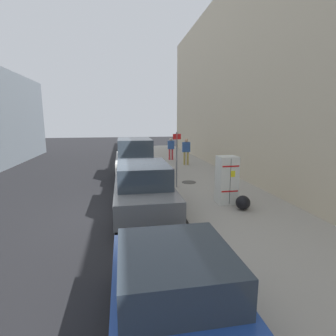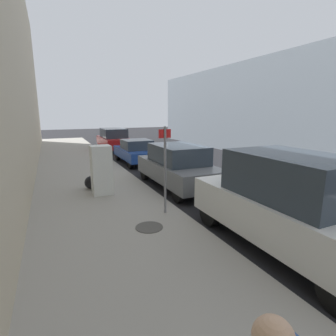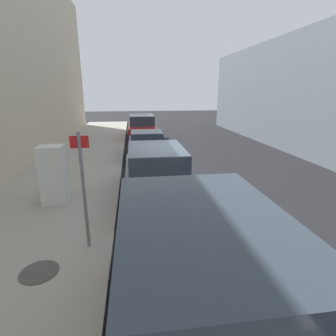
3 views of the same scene
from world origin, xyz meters
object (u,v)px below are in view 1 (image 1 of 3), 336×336
object	(u,v)px
discarded_refrigerator	(227,180)
trash_bag	(243,203)
street_sign_post	(177,157)
pedestrian_walking_far	(186,149)
parked_van_white	(135,159)
parked_suv_gray	(143,188)
pedestrian_standing_near	(171,147)
parked_hatchback_blue	(177,302)

from	to	relation	value
discarded_refrigerator	trash_bag	bearing A→B (deg)	108.55
discarded_refrigerator	street_sign_post	bearing A→B (deg)	-62.48
trash_bag	pedestrian_walking_far	world-z (taller)	pedestrian_walking_far
trash_bag	parked_van_white	bearing A→B (deg)	-61.63
parked_suv_gray	discarded_refrigerator	bearing A→B (deg)	-178.17
pedestrian_standing_near	parked_van_white	distance (m)	6.11
trash_bag	parked_hatchback_blue	world-z (taller)	parked_hatchback_blue
street_sign_post	parked_suv_gray	distance (m)	3.24
trash_bag	parked_van_white	world-z (taller)	parked_van_white
parked_van_white	parked_hatchback_blue	size ratio (longest dim) A/B	1.18
parked_van_white	pedestrian_standing_near	bearing A→B (deg)	-119.46
pedestrian_walking_far	pedestrian_standing_near	bearing A→B (deg)	-68.22
trash_bag	pedestrian_standing_near	xyz separation A→B (m)	(0.33, -11.50, 0.73)
trash_bag	parked_hatchback_blue	distance (m)	5.91
parked_suv_gray	parked_hatchback_blue	xyz separation A→B (m)	(-0.00, 5.59, -0.16)
parked_van_white	parked_hatchback_blue	bearing A→B (deg)	90.00
discarded_refrigerator	trash_bag	xyz separation A→B (m)	(-0.27, 0.82, -0.62)
parked_suv_gray	pedestrian_standing_near	bearing A→B (deg)	-105.57
street_sign_post	pedestrian_standing_near	bearing A→B (deg)	-98.91
pedestrian_walking_far	parked_suv_gray	world-z (taller)	pedestrian_walking_far
discarded_refrigerator	pedestrian_walking_far	xyz separation A→B (m)	(-0.54, -8.31, 0.18)
discarded_refrigerator	parked_suv_gray	bearing A→B (deg)	1.83
street_sign_post	parked_van_white	size ratio (longest dim) A/B	0.52
trash_bag	parked_van_white	distance (m)	7.06
pedestrian_walking_far	parked_van_white	bearing A→B (deg)	46.90
street_sign_post	trash_bag	size ratio (longest dim) A/B	5.06
trash_bag	parked_van_white	size ratio (longest dim) A/B	0.10
parked_hatchback_blue	trash_bag	bearing A→B (deg)	-124.42
trash_bag	parked_suv_gray	xyz separation A→B (m)	(3.34, -0.72, 0.50)
street_sign_post	pedestrian_standing_near	xyz separation A→B (m)	(-1.27, -8.12, -0.43)
parked_hatchback_blue	pedestrian_walking_far	bearing A→B (deg)	-104.43
discarded_refrigerator	pedestrian_walking_far	distance (m)	8.33
street_sign_post	parked_suv_gray	size ratio (longest dim) A/B	0.55
pedestrian_walking_far	pedestrian_standing_near	distance (m)	2.45
discarded_refrigerator	trash_bag	world-z (taller)	discarded_refrigerator
street_sign_post	pedestrian_walking_far	bearing A→B (deg)	-108.02
parked_suv_gray	parked_hatchback_blue	distance (m)	5.59
street_sign_post	pedestrian_walking_far	distance (m)	6.06
street_sign_post	pedestrian_standing_near	world-z (taller)	street_sign_post
trash_bag	parked_van_white	xyz separation A→B (m)	(3.34, -6.18, 0.69)
parked_van_white	parked_hatchback_blue	xyz separation A→B (m)	(-0.00, 11.05, -0.36)
pedestrian_standing_near	trash_bag	bearing A→B (deg)	-91.28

